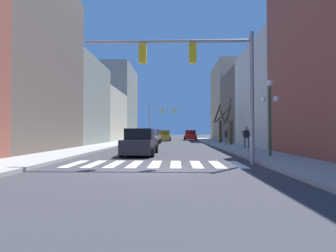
# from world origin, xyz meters

# --- Properties ---
(ground_plane) EXTENTS (240.00, 240.00, 0.00)m
(ground_plane) POSITION_xyz_m (0.00, 0.00, 0.00)
(ground_plane) COLOR #38383D
(sidewalk_left) EXTENTS (2.90, 90.00, 0.15)m
(sidewalk_left) POSITION_xyz_m (-5.97, 0.00, 0.07)
(sidewalk_left) COLOR #9E9E99
(sidewalk_left) RESTS_ON ground_plane
(sidewalk_right) EXTENTS (2.90, 90.00, 0.15)m
(sidewalk_right) POSITION_xyz_m (5.97, 0.00, 0.07)
(sidewalk_right) COLOR #9E9E99
(sidewalk_right) RESTS_ON ground_plane
(building_row_left) EXTENTS (6.00, 52.05, 13.85)m
(building_row_left) POSITION_xyz_m (-10.43, 20.76, 5.63)
(building_row_left) COLOR #934C3D
(building_row_left) RESTS_ON ground_plane
(building_row_right) EXTENTS (6.00, 45.37, 12.61)m
(building_row_right) POSITION_xyz_m (10.43, 17.07, 5.41)
(building_row_right) COLOR #934C3D
(building_row_right) RESTS_ON ground_plane
(crosswalk_stripes) EXTENTS (7.65, 2.60, 0.01)m
(crosswalk_stripes) POSITION_xyz_m (-0.00, 1.38, 0.00)
(crosswalk_stripes) COLOR white
(crosswalk_stripes) RESTS_ON ground_plane
(traffic_signal_near) EXTENTS (7.56, 0.28, 5.88)m
(traffic_signal_near) POSITION_xyz_m (2.00, 1.47, 4.32)
(traffic_signal_near) COLOR gray
(traffic_signal_near) RESTS_ON ground_plane
(traffic_signal_far) EXTENTS (7.57, 0.28, 6.38)m
(traffic_signal_far) POSITION_xyz_m (-2.07, 40.75, 4.67)
(traffic_signal_far) COLOR gray
(traffic_signal_far) RESTS_ON ground_plane
(street_lamp_right_corner) EXTENTS (0.95, 0.36, 4.03)m
(street_lamp_right_corner) POSITION_xyz_m (5.86, 3.73, 3.02)
(street_lamp_right_corner) COLOR #1E4C2D
(street_lamp_right_corner) RESTS_ON sidewalk_right
(car_parked_left_far) EXTENTS (2.04, 4.71, 1.65)m
(car_parked_left_far) POSITION_xyz_m (-1.84, 14.52, 0.77)
(car_parked_left_far) COLOR gray
(car_parked_left_far) RESTS_ON ground_plane
(car_parked_right_far) EXTENTS (2.12, 4.65, 1.66)m
(car_parked_right_far) POSITION_xyz_m (-0.94, 30.77, 0.78)
(car_parked_right_far) COLOR #A38423
(car_parked_right_far) RESTS_ON ground_plane
(car_driving_toward_lane) EXTENTS (1.97, 4.85, 1.62)m
(car_driving_toward_lane) POSITION_xyz_m (-1.30, 6.00, 0.76)
(car_driving_toward_lane) COLOR black
(car_driving_toward_lane) RESTS_ON ground_plane
(car_parked_left_mid) EXTENTS (2.05, 4.38, 1.74)m
(car_parked_left_mid) POSITION_xyz_m (-1.96, 21.75, 0.81)
(car_parked_left_mid) COLOR gray
(car_parked_left_mid) RESTS_ON ground_plane
(car_driving_away_lane) EXTENTS (2.11, 4.57, 1.71)m
(car_driving_away_lane) POSITION_xyz_m (3.35, 34.85, 0.80)
(car_driving_away_lane) COLOR red
(car_driving_away_lane) RESTS_ON ground_plane
(pedestrian_crossing_street) EXTENTS (0.24, 0.69, 1.59)m
(pedestrian_crossing_street) POSITION_xyz_m (5.77, 15.36, 1.09)
(pedestrian_crossing_street) COLOR #7A705B
(pedestrian_crossing_street) RESTS_ON sidewalk_right
(pedestrian_on_right_sidewalk) EXTENTS (0.72, 0.33, 1.69)m
(pedestrian_on_right_sidewalk) POSITION_xyz_m (6.42, 10.41, 1.15)
(pedestrian_on_right_sidewalk) COLOR #4C4C51
(pedestrian_on_right_sidewalk) RESTS_ON sidewalk_right
(street_tree_left_mid) EXTENTS (1.63, 1.30, 4.66)m
(street_tree_left_mid) POSITION_xyz_m (6.24, 21.82, 2.20)
(street_tree_left_mid) COLOR #473828
(street_tree_left_mid) RESTS_ON sidewalk_right
(street_tree_left_near) EXTENTS (1.79, 1.46, 4.58)m
(street_tree_left_near) POSITION_xyz_m (6.29, 16.38, 2.11)
(street_tree_left_near) COLOR brown
(street_tree_left_near) RESTS_ON sidewalk_right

